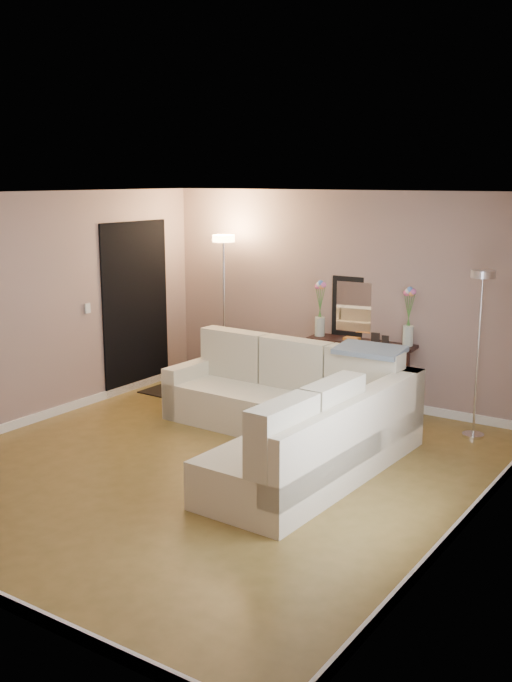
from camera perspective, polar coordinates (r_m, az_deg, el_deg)
The scene contains 21 objects.
floor at distance 7.49m, azimuth -3.44°, elevation -9.38°, with size 5.00×5.50×0.01m, color olive.
ceiling at distance 6.97m, azimuth -3.72°, elevation 11.01°, with size 5.00×5.50×0.01m, color white.
wall_back at distance 9.43m, azimuth 6.63°, elevation 3.28°, with size 5.00×0.02×2.60m, color gray.
wall_left at distance 8.84m, azimuth -16.66°, elevation 2.26°, with size 0.02×5.50×2.60m, color gray.
wall_right at distance 5.98m, azimuth 15.99°, elevation -2.28°, with size 0.02×5.50×2.60m, color gray.
baseboard_back at distance 9.68m, azimuth 6.38°, elevation -4.07°, with size 5.00×0.03×0.10m, color white.
baseboard_left at distance 9.11m, azimuth -16.08°, elevation -5.52°, with size 0.03×5.50×0.10m, color white.
baseboard_right at distance 6.40m, azimuth 15.10°, elevation -13.15°, with size 0.03×5.50×0.10m, color white.
doorway at distance 10.01m, azimuth -9.01°, elevation 2.56°, with size 0.02×1.20×2.20m, color black.
switch_plate at distance 9.39m, azimuth -12.53°, elevation 2.42°, with size 0.02×0.08×0.12m, color white.
sectional_sofa at distance 7.83m, azimuth 2.86°, elevation -5.54°, with size 2.83×2.79×0.99m.
throw_blanket at distance 8.01m, azimuth 8.54°, elevation -0.67°, with size 0.71×0.41×0.05m, color slate.
console_table at distance 9.34m, azimuth 7.45°, elevation -2.07°, with size 1.36×0.45×0.82m.
leaning_mirror at distance 9.31m, azimuth 8.44°, elevation 2.46°, with size 0.95×0.11×0.74m.
table_decor at distance 9.19m, azimuth 7.88°, elevation 0.14°, with size 0.57×0.14×0.13m.
flower_vase_left at distance 9.39m, azimuth 4.83°, elevation 2.12°, with size 0.16×0.13×0.70m.
flower_vase_right at distance 8.98m, azimuth 11.38°, elevation 1.46°, with size 0.16×0.13×0.70m.
floor_lamp_lit at distance 9.90m, azimuth -2.42°, elevation 4.53°, with size 0.29×0.29×2.02m.
floor_lamp_unlit at distance 8.30m, azimuth 16.49°, elevation 1.47°, with size 0.27×0.27×1.81m.
charcoal_rug at distance 9.96m, azimuth -4.19°, elevation -3.81°, with size 1.32×0.99×0.02m, color black.
black_bag at distance 10.00m, azimuth -5.57°, elevation -3.52°, with size 0.37×0.26×0.24m, color black.
Camera 1 is at (4.23, -5.54, 2.74)m, focal length 40.00 mm.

